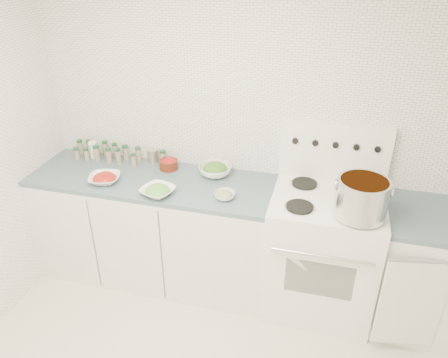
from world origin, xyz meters
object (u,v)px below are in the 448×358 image
at_px(stock_pot, 362,197).
at_px(bowl_snowpea, 158,191).
at_px(bowl_tomato, 104,178).
at_px(stove, 322,249).

xyz_separation_m(stock_pot, bowl_snowpea, (-1.36, -0.03, -0.15)).
height_order(bowl_tomato, bowl_snowpea, same).
bearing_deg(bowl_tomato, stock_pot, -1.46).
bearing_deg(stove, stock_pot, -43.23).
xyz_separation_m(stove, bowl_tomato, (-1.61, -0.13, 0.44)).
distance_m(stock_pot, bowl_tomato, 1.81).
bearing_deg(bowl_tomato, stove, 4.77).
relative_size(stove, stock_pot, 3.95).
bearing_deg(bowl_snowpea, bowl_tomato, 170.99).
relative_size(bowl_tomato, bowl_snowpea, 0.97).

